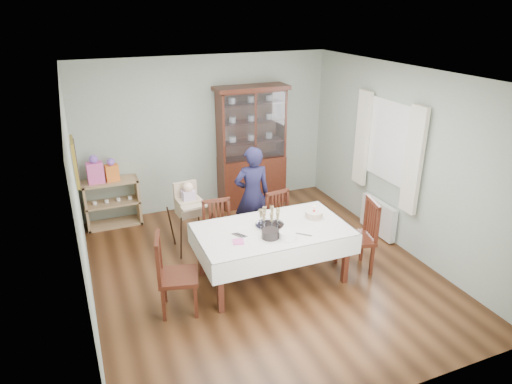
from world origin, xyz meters
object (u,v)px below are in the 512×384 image
chair_far_right (283,235)px  woman (252,195)px  chair_far_left (220,246)px  dining_table (272,253)px  china_cabinet (252,145)px  champagne_tray (270,221)px  birthday_cake (314,215)px  gift_bag_orange (112,171)px  chair_end_left (178,289)px  chair_end_right (356,249)px  high_chair (190,223)px  sideboard (113,203)px  gift_bag_pink (95,171)px

chair_far_right → woman: bearing=111.5°
chair_far_left → dining_table: bearing=-45.9°
china_cabinet → champagne_tray: (-0.71, -2.40, -0.29)m
dining_table → birthday_cake: (0.65, 0.07, 0.43)m
chair_far_right → gift_bag_orange: bearing=131.7°
china_cabinet → champagne_tray: china_cabinet is taller
chair_end_left → gift_bag_orange: bearing=22.1°
chair_end_left → chair_end_right: bearing=-76.8°
woman → high_chair: size_ratio=1.44×
birthday_cake → china_cabinet: bearing=88.7°
china_cabinet → chair_end_left: size_ratio=2.14×
gift_bag_orange → china_cabinet: bearing=-0.0°
dining_table → gift_bag_orange: bearing=125.0°
chair_far_right → champagne_tray: (-0.45, -0.52, 0.56)m
woman → champagne_tray: bearing=85.5°
dining_table → china_cabinet: china_cabinet is taller
chair_far_left → chair_far_right: bearing=2.9°
chair_end_right → woman: (-1.02, 1.34, 0.46)m
sideboard → high_chair: high_chair is taller
woman → sideboard: bearing=-30.6°
sideboard → birthday_cake: 3.48m
sideboard → champagne_tray: bearing=-53.5°
china_cabinet → chair_far_right: bearing=-97.7°
dining_table → gift_bag_orange: size_ratio=5.29×
chair_far_right → chair_end_left: 1.96m
champagne_tray → high_chair: bearing=124.0°
dining_table → china_cabinet: (0.70, 2.49, 0.74)m
china_cabinet → chair_far_left: size_ratio=2.31×
high_chair → champagne_tray: (0.79, -1.17, 0.41)m
sideboard → gift_bag_orange: bearing=-20.6°
chair_far_right → woman: size_ratio=0.60×
chair_end_right → high_chair: size_ratio=0.96×
woman → gift_bag_orange: 2.36m
woman → chair_far_right: bearing=123.9°
china_cabinet → woman: size_ratio=1.41×
chair_far_left → birthday_cake: birthday_cake is taller
gift_bag_orange → woman: bearing=-35.7°
high_chair → gift_bag_orange: size_ratio=2.81×
chair_far_right → high_chair: (-1.25, 0.65, 0.14)m
chair_far_right → sideboard: bearing=132.1°
high_chair → gift_bag_orange: 1.65m
high_chair → chair_end_left: bearing=-116.1°
champagne_tray → chair_end_left: bearing=-168.0°
woman → gift_bag_orange: woman is taller
chair_end_left → birthday_cake: bearing=-68.9°
gift_bag_pink → gift_bag_orange: 0.26m
dining_table → chair_far_right: chair_far_right is taller
woman → gift_bag_pink: 2.57m
dining_table → chair_end_right: 1.21m
chair_far_right → chair_end_right: 1.10m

